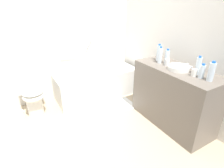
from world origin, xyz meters
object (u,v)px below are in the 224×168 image
Objects in this scene: water_bottle_1 at (211,72)px; drinking_glass_0 at (194,73)px; toilet at (32,94)px; water_bottle_3 at (159,53)px; bathtub at (97,83)px; water_bottle_4 at (167,57)px; water_bottle_2 at (160,55)px; toilet_paper_roll at (20,114)px; sink_faucet at (187,66)px; sink_basin at (179,68)px; water_bottle_0 at (202,71)px; bath_mat at (119,106)px; drinking_glass_1 at (167,62)px; water_bottle_5 at (198,66)px.

water_bottle_1 is 0.20m from drinking_glass_0.
water_bottle_1 is (1.79, -1.80, 0.65)m from toilet.
drinking_glass_0 is at bearing -95.84° from water_bottle_3.
water_bottle_4 is (0.63, -1.13, 0.72)m from bathtub.
water_bottle_2 is 0.10m from water_bottle_4.
toilet_paper_roll is (-2.06, 0.91, -0.96)m from water_bottle_3.
water_bottle_4 is at bearing 83.00° from drinking_glass_0.
water_bottle_3 reaches higher than water_bottle_4.
sink_faucet is at bearing -31.94° from toilet_paper_roll.
sink_basin is at bearing -99.78° from water_bottle_4.
drinking_glass_0 is at bearing -97.00° from water_bottle_4.
water_bottle_2 is at bearing 56.91° from toilet.
water_bottle_1 is 2.87m from toilet_paper_roll.
water_bottle_0 is 0.33× the size of bath_mat.
bathtub is at bearing 118.37° from sink_faucet.
water_bottle_5 is at bearing -79.15° from drinking_glass_1.
bathtub is at bearing 88.88° from toilet.
water_bottle_4 is 0.93× the size of water_bottle_5.
toilet is 2.18m from drinking_glass_1.
bath_mat is (-0.47, 0.55, -0.99)m from water_bottle_4.
sink_faucet is 0.27× the size of bath_mat.
drinking_glass_1 reaches higher than toilet.
water_bottle_4 is at bearing -60.85° from bathtub.
water_bottle_2 is at bearing 92.18° from water_bottle_0.
water_bottle_3 reaches higher than drinking_glass_1.
bath_mat is (-0.41, 1.08, -0.93)m from drinking_glass_0.
water_bottle_3 is at bearing 55.59° from water_bottle_2.
water_bottle_3 is at bearing 87.49° from water_bottle_4.
toilet_paper_roll is at bearing 156.32° from water_bottle_3.
sink_basin is 1.13× the size of water_bottle_3.
bathtub is at bearing 112.58° from sink_basin.
toilet_paper_roll is at bearing -178.38° from bathtub.
water_bottle_4 is at bearing 80.22° from sink_basin.
sink_basin reaches higher than toilet.
water_bottle_3 reaches higher than water_bottle_0.
water_bottle_5 is (0.07, -0.23, 0.09)m from sink_basin.
sink_basin is 0.45m from water_bottle_1.
water_bottle_0 is at bearing -93.42° from water_bottle_3.
water_bottle_4 is at bearing 55.98° from toilet.
water_bottle_0 reaches higher than bath_mat.
water_bottle_5 reaches higher than bath_mat.
water_bottle_5 reaches higher than drinking_glass_1.
drinking_glass_0 is at bearing -93.98° from sink_basin.
bathtub is 10.41× the size of sink_faucet.
water_bottle_4 is at bearing -27.91° from toilet_paper_roll.
drinking_glass_1 is at bearing 133.09° from sink_faucet.
water_bottle_1 is 0.93× the size of water_bottle_3.
sink_basin is 1.22× the size of water_bottle_1.
toilet is at bearing 149.05° from water_bottle_4.
toilet is 2.53m from water_bottle_0.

